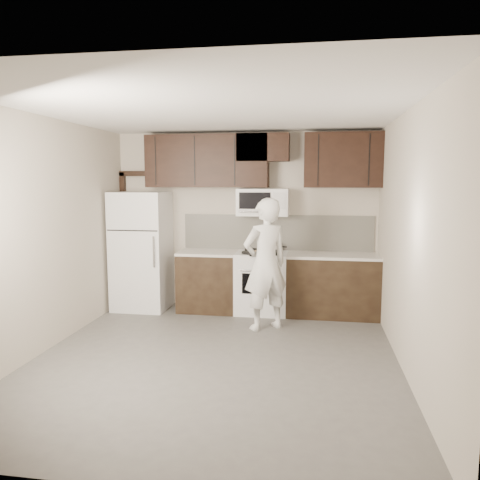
% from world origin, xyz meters
% --- Properties ---
extents(floor, '(4.50, 4.50, 0.00)m').
position_xyz_m(floor, '(0.00, 0.00, 0.00)').
color(floor, '#524F4D').
rests_on(floor, ground).
extents(back_wall, '(4.00, 0.00, 4.00)m').
position_xyz_m(back_wall, '(0.00, 2.25, 1.35)').
color(back_wall, '#B9AD9D').
rests_on(back_wall, ground).
extents(ceiling, '(4.50, 4.50, 0.00)m').
position_xyz_m(ceiling, '(0.00, 0.00, 2.70)').
color(ceiling, white).
rests_on(ceiling, back_wall).
extents(counter_run, '(2.95, 0.64, 0.91)m').
position_xyz_m(counter_run, '(0.60, 1.94, 0.46)').
color(counter_run, black).
rests_on(counter_run, floor).
extents(stove, '(0.76, 0.66, 0.94)m').
position_xyz_m(stove, '(0.30, 1.94, 0.46)').
color(stove, white).
rests_on(stove, floor).
extents(backsplash, '(2.90, 0.02, 0.54)m').
position_xyz_m(backsplash, '(0.50, 2.24, 1.18)').
color(backsplash, beige).
rests_on(backsplash, counter_run).
extents(upper_cabinets, '(3.48, 0.35, 0.78)m').
position_xyz_m(upper_cabinets, '(0.21, 2.08, 2.28)').
color(upper_cabinets, black).
rests_on(upper_cabinets, back_wall).
extents(microwave, '(0.76, 0.42, 0.40)m').
position_xyz_m(microwave, '(0.30, 2.06, 1.65)').
color(microwave, white).
rests_on(microwave, upper_cabinets).
extents(refrigerator, '(0.80, 0.76, 1.80)m').
position_xyz_m(refrigerator, '(-1.55, 1.89, 0.90)').
color(refrigerator, white).
rests_on(refrigerator, floor).
extents(door_trim, '(0.50, 0.08, 2.12)m').
position_xyz_m(door_trim, '(-1.92, 2.21, 1.25)').
color(door_trim, black).
rests_on(door_trim, floor).
extents(saucepan, '(0.27, 0.16, 0.15)m').
position_xyz_m(saucepan, '(0.48, 2.09, 0.97)').
color(saucepan, silver).
rests_on(saucepan, stove).
extents(baking_tray, '(0.51, 0.44, 0.02)m').
position_xyz_m(baking_tray, '(0.33, 1.78, 0.92)').
color(baking_tray, black).
rests_on(baking_tray, counter_run).
extents(pizza, '(0.37, 0.37, 0.02)m').
position_xyz_m(pizza, '(0.33, 1.78, 0.94)').
color(pizza, beige).
rests_on(pizza, baking_tray).
extents(person, '(0.76, 0.71, 1.75)m').
position_xyz_m(person, '(0.44, 1.16, 0.87)').
color(person, silver).
rests_on(person, floor).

